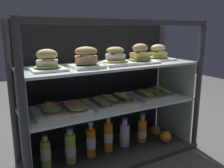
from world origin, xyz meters
name	(u,v)px	position (x,y,z in m)	size (l,w,h in m)	color
ground_plane	(112,157)	(0.00, 0.00, -0.01)	(6.00, 6.00, 0.02)	#434341
case_base_deck	(112,153)	(0.00, 0.00, 0.02)	(1.21, 0.43, 0.03)	#363732
case_frame	(104,83)	(0.00, 0.11, 0.50)	(1.21, 0.43, 0.91)	#333338
riser_lower_tier	(112,129)	(0.00, 0.00, 0.20)	(1.13, 0.36, 0.33)	silver
shelf_lower_glass	(112,104)	(0.00, 0.00, 0.37)	(1.15, 0.38, 0.01)	silver
riser_upper_tier	(112,85)	(0.00, 0.00, 0.50)	(1.13, 0.36, 0.24)	silver
shelf_upper_glass	(112,65)	(0.00, 0.00, 0.63)	(1.15, 0.38, 0.01)	silver
plated_roll_sandwich_center	(47,63)	(-0.42, -0.03, 0.68)	(0.18, 0.18, 0.12)	white
plated_roll_sandwich_left_of_center	(86,59)	(-0.20, -0.05, 0.69)	(0.18, 0.18, 0.12)	white
plated_roll_sandwich_mid_right	(115,59)	(0.01, -0.03, 0.68)	(0.20, 0.20, 0.11)	white
plated_roll_sandwich_right_of_center	(140,56)	(0.20, -0.03, 0.68)	(0.20, 0.20, 0.13)	white
plated_roll_sandwich_mid_left	(158,54)	(0.40, 0.03, 0.68)	(0.20, 0.20, 0.11)	white
open_sandwich_tray_near_right_corner	(61,109)	(-0.34, 0.00, 0.40)	(0.31, 0.28, 0.06)	white
open_sandwich_tray_mid_left	(111,100)	(0.00, 0.00, 0.40)	(0.31, 0.26, 0.06)	white
open_sandwich_tray_near_left_corner	(153,93)	(0.36, 0.01, 0.40)	(0.31, 0.26, 0.06)	white
juice_bottle_front_right_end	(46,153)	(-0.45, 0.02, 0.13)	(0.06, 0.06, 0.22)	#AFD44E
juice_bottle_back_center	(70,148)	(-0.29, 0.01, 0.13)	(0.07, 0.07, 0.23)	#ADCE52
juice_bottle_back_right	(91,142)	(-0.15, 0.01, 0.13)	(0.06, 0.06, 0.24)	orange
juice_bottle_tucked_behind	(108,136)	(-0.02, 0.02, 0.14)	(0.06, 0.06, 0.26)	orange
juice_bottle_front_fourth	(125,134)	(0.12, 0.03, 0.12)	(0.07, 0.07, 0.21)	white
juice_bottle_front_middle	(142,130)	(0.27, 0.02, 0.12)	(0.07, 0.07, 0.22)	orange
orange_fruit_beside_bottles	(156,130)	(0.43, 0.05, 0.07)	(0.08, 0.08, 0.08)	orange
orange_fruit_near_left_post	(166,137)	(0.42, -0.08, 0.08)	(0.08, 0.08, 0.08)	orange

